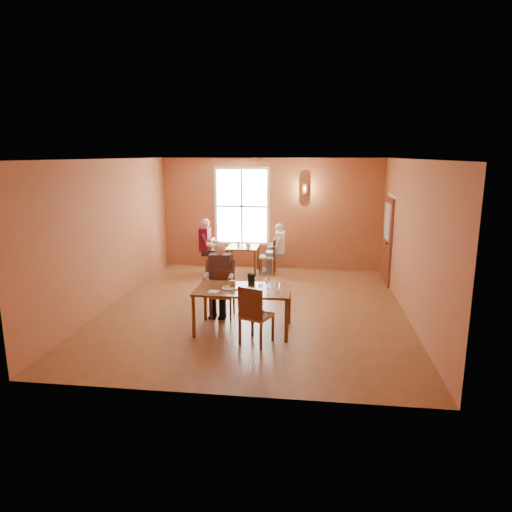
# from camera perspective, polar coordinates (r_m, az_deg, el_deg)

# --- Properties ---
(ground) EXTENTS (6.00, 7.00, 0.01)m
(ground) POSITION_cam_1_polar(r_m,az_deg,el_deg) (9.43, -0.15, -6.50)
(ground) COLOR brown
(ground) RESTS_ON ground
(wall_back) EXTENTS (6.00, 0.04, 3.00)m
(wall_back) POSITION_cam_1_polar(r_m,az_deg,el_deg) (12.49, 1.89, 5.29)
(wall_back) COLOR brown
(wall_back) RESTS_ON ground
(wall_front) EXTENTS (6.00, 0.04, 3.00)m
(wall_front) POSITION_cam_1_polar(r_m,az_deg,el_deg) (5.68, -4.66, -3.62)
(wall_front) COLOR brown
(wall_front) RESTS_ON ground
(wall_left) EXTENTS (0.04, 7.00, 3.00)m
(wall_left) POSITION_cam_1_polar(r_m,az_deg,el_deg) (9.89, -17.69, 2.77)
(wall_left) COLOR brown
(wall_left) RESTS_ON ground
(wall_right) EXTENTS (0.04, 7.00, 3.00)m
(wall_right) POSITION_cam_1_polar(r_m,az_deg,el_deg) (9.17, 18.78, 1.97)
(wall_right) COLOR brown
(wall_right) RESTS_ON ground
(ceiling) EXTENTS (6.00, 7.00, 0.04)m
(ceiling) POSITION_cam_1_polar(r_m,az_deg,el_deg) (8.91, -0.16, 12.05)
(ceiling) COLOR white
(ceiling) RESTS_ON wall_back
(window) EXTENTS (1.36, 0.10, 1.96)m
(window) POSITION_cam_1_polar(r_m,az_deg,el_deg) (12.52, -1.79, 6.22)
(window) COLOR white
(window) RESTS_ON wall_back
(door) EXTENTS (0.12, 1.04, 2.10)m
(door) POSITION_cam_1_polar(r_m,az_deg,el_deg) (11.47, 16.10, 1.87)
(door) COLOR maroon
(door) RESTS_ON ground
(wall_sconce) EXTENTS (0.16, 0.16, 0.28)m
(wall_sconce) POSITION_cam_1_polar(r_m,az_deg,el_deg) (12.27, 6.11, 8.38)
(wall_sconce) COLOR brown
(wall_sconce) RESTS_ON wall_back
(main_table) EXTENTS (1.66, 0.94, 0.78)m
(main_table) POSITION_cam_1_polar(r_m,az_deg,el_deg) (8.15, -1.60, -6.73)
(main_table) COLOR brown
(main_table) RESTS_ON ground
(chair_diner_main) EXTENTS (0.41, 0.41, 0.92)m
(chair_diner_main) POSITION_cam_1_polar(r_m,az_deg,el_deg) (8.82, -4.19, -4.77)
(chair_diner_main) COLOR #572815
(chair_diner_main) RESTS_ON ground
(diner_main) EXTENTS (0.55, 0.55, 1.37)m
(diner_main) POSITION_cam_1_polar(r_m,az_deg,el_deg) (8.72, -4.25, -3.40)
(diner_main) COLOR #3F241B
(diner_main) RESTS_ON ground
(chair_empty) EXTENTS (0.58, 0.58, 1.00)m
(chair_empty) POSITION_cam_1_polar(r_m,az_deg,el_deg) (7.59, 0.06, -7.30)
(chair_empty) COLOR brown
(chair_empty) RESTS_ON ground
(plate_food) EXTENTS (0.30, 0.30, 0.04)m
(plate_food) POSITION_cam_1_polar(r_m,az_deg,el_deg) (8.03, -3.28, -3.97)
(plate_food) COLOR white
(plate_food) RESTS_ON main_table
(sandwich) EXTENTS (0.10, 0.09, 0.11)m
(sandwich) POSITION_cam_1_polar(r_m,az_deg,el_deg) (8.08, -2.95, -3.57)
(sandwich) COLOR tan
(sandwich) RESTS_ON main_table
(goblet_a) EXTENTS (0.10, 0.10, 0.19)m
(goblet_a) POSITION_cam_1_polar(r_m,az_deg,el_deg) (8.01, 1.49, -3.43)
(goblet_a) COLOR white
(goblet_a) RESTS_ON main_table
(goblet_b) EXTENTS (0.08, 0.08, 0.19)m
(goblet_b) POSITION_cam_1_polar(r_m,az_deg,el_deg) (7.81, 2.84, -3.85)
(goblet_b) COLOR white
(goblet_b) RESTS_ON main_table
(goblet_c) EXTENTS (0.10, 0.10, 0.18)m
(goblet_c) POSITION_cam_1_polar(r_m,az_deg,el_deg) (7.78, 0.58, -3.93)
(goblet_c) COLOR white
(goblet_c) RESTS_ON main_table
(menu_stand) EXTENTS (0.14, 0.09, 0.21)m
(menu_stand) POSITION_cam_1_polar(r_m,az_deg,el_deg) (8.21, -0.58, -2.93)
(menu_stand) COLOR black
(menu_stand) RESTS_ON main_table
(knife) EXTENTS (0.22, 0.02, 0.00)m
(knife) POSITION_cam_1_polar(r_m,az_deg,el_deg) (7.76, -2.06, -4.66)
(knife) COLOR silver
(knife) RESTS_ON main_table
(napkin) EXTENTS (0.19, 0.19, 0.01)m
(napkin) POSITION_cam_1_polar(r_m,az_deg,el_deg) (7.89, -5.32, -4.43)
(napkin) COLOR white
(napkin) RESTS_ON main_table
(second_table) EXTENTS (0.80, 0.80, 0.71)m
(second_table) POSITION_cam_1_polar(r_m,az_deg,el_deg) (12.13, -1.62, -0.44)
(second_table) COLOR brown
(second_table) RESTS_ON ground
(chair_diner_white) EXTENTS (0.41, 0.41, 0.92)m
(chair_diner_white) POSITION_cam_1_polar(r_m,az_deg,el_deg) (12.03, 1.44, -0.02)
(chair_diner_white) COLOR brown
(chair_diner_white) RESTS_ON ground
(diner_white) EXTENTS (0.51, 0.51, 1.28)m
(diner_white) POSITION_cam_1_polar(r_m,az_deg,el_deg) (11.99, 1.59, 0.80)
(diner_white) COLOR white
(diner_white) RESTS_ON ground
(chair_diner_maroon) EXTENTS (0.40, 0.40, 0.91)m
(chair_diner_maroon) POSITION_cam_1_polar(r_m,az_deg,el_deg) (12.22, -4.64, 0.11)
(chair_diner_maroon) COLOR #552614
(chair_diner_maroon) RESTS_ON ground
(diner_maroon) EXTENTS (0.56, 0.56, 1.40)m
(diner_maroon) POSITION_cam_1_polar(r_m,az_deg,el_deg) (12.18, -4.79, 1.23)
(diner_maroon) COLOR #581119
(diner_maroon) RESTS_ON ground
(cup_a) EXTENTS (0.16, 0.16, 0.10)m
(cup_a) POSITION_cam_1_polar(r_m,az_deg,el_deg) (11.89, -0.98, 1.30)
(cup_a) COLOR white
(cup_a) RESTS_ON second_table
(cup_b) EXTENTS (0.12, 0.12, 0.10)m
(cup_b) POSITION_cam_1_polar(r_m,az_deg,el_deg) (12.17, -2.22, 1.54)
(cup_b) COLOR silver
(cup_b) RESTS_ON second_table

